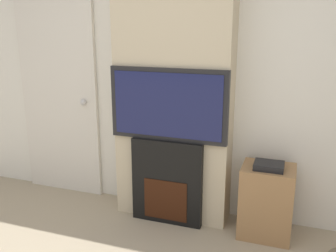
% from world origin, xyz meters
% --- Properties ---
extents(wall_back, '(6.00, 0.06, 2.70)m').
position_xyz_m(wall_back, '(0.00, 2.03, 1.35)').
color(wall_back, silver).
rests_on(wall_back, ground_plane).
extents(chimney_breast, '(1.03, 0.30, 2.70)m').
position_xyz_m(chimney_breast, '(0.00, 1.85, 1.35)').
color(chimney_breast, beige).
rests_on(chimney_breast, ground_plane).
extents(fireplace, '(0.64, 0.15, 0.77)m').
position_xyz_m(fireplace, '(0.00, 1.70, 0.38)').
color(fireplace, black).
rests_on(fireplace, ground_plane).
extents(television, '(1.03, 0.07, 0.62)m').
position_xyz_m(television, '(0.00, 1.70, 1.08)').
color(television, black).
rests_on(television, fireplace).
extents(media_stand, '(0.43, 0.35, 0.66)m').
position_xyz_m(media_stand, '(0.86, 1.75, 0.32)').
color(media_stand, '#997047').
rests_on(media_stand, ground_plane).
extents(entry_door, '(0.87, 0.09, 2.06)m').
position_xyz_m(entry_door, '(-1.28, 1.97, 1.03)').
color(entry_door, silver).
rests_on(entry_door, ground_plane).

